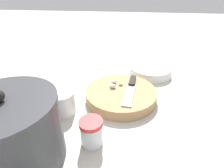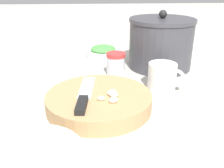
# 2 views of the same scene
# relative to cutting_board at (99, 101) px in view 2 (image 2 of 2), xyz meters

# --- Properties ---
(ground_plane) EXTENTS (5.00, 5.00, 0.00)m
(ground_plane) POSITION_rel_cutting_board_xyz_m (-0.09, 0.07, -0.02)
(ground_plane) COLOR #B2ADA3
(cutting_board) EXTENTS (0.27, 0.27, 0.04)m
(cutting_board) POSITION_rel_cutting_board_xyz_m (0.00, 0.00, 0.00)
(cutting_board) COLOR tan
(cutting_board) RESTS_ON ground_plane
(chef_knife) EXTENTS (0.21, 0.05, 0.01)m
(chef_knife) POSITION_rel_cutting_board_xyz_m (0.01, -0.03, 0.02)
(chef_knife) COLOR black
(chef_knife) RESTS_ON cutting_board
(garlic_cloves) EXTENTS (0.06, 0.05, 0.02)m
(garlic_cloves) POSITION_rel_cutting_board_xyz_m (0.03, 0.03, 0.03)
(garlic_cloves) COLOR #F1E2CB
(garlic_cloves) RESTS_ON cutting_board
(herb_bowl) EXTENTS (0.14, 0.14, 0.05)m
(herb_bowl) POSITION_rel_cutting_board_xyz_m (-0.42, 0.02, 0.01)
(herb_bowl) COLOR silver
(herb_bowl) RESTS_ON ground_plane
(spice_jar) EXTENTS (0.06, 0.06, 0.08)m
(spice_jar) POSITION_rel_cutting_board_xyz_m (-0.23, 0.06, 0.02)
(spice_jar) COLOR silver
(spice_jar) RESTS_ON ground_plane
(coffee_mug) EXTENTS (0.09, 0.10, 0.08)m
(coffee_mug) POSITION_rel_cutting_board_xyz_m (-0.11, 0.19, 0.02)
(coffee_mug) COLOR silver
(coffee_mug) RESTS_ON ground_plane
(plate_stack) EXTENTS (0.20, 0.20, 0.04)m
(plate_stack) POSITION_rel_cutting_board_xyz_m (0.23, -0.12, 0.00)
(plate_stack) COLOR silver
(plate_stack) RESTS_ON ground_plane
(stock_pot) EXTENTS (0.23, 0.23, 0.20)m
(stock_pot) POSITION_rel_cutting_board_xyz_m (-0.30, 0.23, 0.07)
(stock_pot) COLOR #38383D
(stock_pot) RESTS_ON ground_plane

